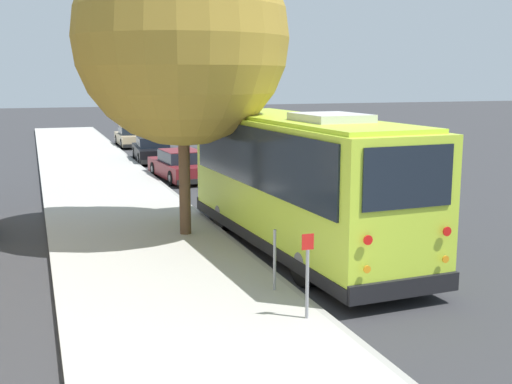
% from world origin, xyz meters
% --- Properties ---
extents(ground_plane, '(160.00, 160.00, 0.00)m').
position_xyz_m(ground_plane, '(0.00, 0.00, 0.00)').
color(ground_plane, '#333335').
extents(sidewalk_slab, '(80.00, 4.49, 0.15)m').
position_xyz_m(sidewalk_slab, '(0.00, 4.19, 0.07)').
color(sidewalk_slab, '#B2AFA8').
rests_on(sidewalk_slab, ground).
extents(curb_strip, '(80.00, 0.14, 0.15)m').
position_xyz_m(curb_strip, '(0.00, 1.87, 0.07)').
color(curb_strip, '#9D9A94').
rests_on(curb_strip, ground).
extents(shuttle_bus, '(9.51, 3.04, 3.54)m').
position_xyz_m(shuttle_bus, '(-1.10, 0.49, 1.90)').
color(shuttle_bus, '#BCDB38').
rests_on(shuttle_bus, ground).
extents(parked_sedan_maroon, '(4.70, 2.08, 1.28)m').
position_xyz_m(parked_sedan_maroon, '(11.00, 0.75, 0.59)').
color(parked_sedan_maroon, maroon).
rests_on(parked_sedan_maroon, ground).
extents(parked_sedan_black, '(4.67, 2.02, 1.28)m').
position_xyz_m(parked_sedan_black, '(17.39, 0.80, 0.59)').
color(parked_sedan_black, black).
rests_on(parked_sedan_black, ground).
extents(parked_sedan_tan, '(4.57, 1.73, 1.29)m').
position_xyz_m(parked_sedan_tan, '(25.05, 0.77, 0.60)').
color(parked_sedan_tan, tan).
rests_on(parked_sedan_tan, ground).
extents(street_tree, '(5.58, 5.58, 8.80)m').
position_xyz_m(street_tree, '(1.13, 2.88, 5.71)').
color(street_tree, brown).
rests_on(street_tree, sidewalk_slab).
extents(sign_post_near, '(0.06, 0.22, 1.52)m').
position_xyz_m(sign_post_near, '(-5.78, 2.27, 0.94)').
color(sign_post_near, gray).
rests_on(sign_post_near, sidewalk_slab).
extents(sign_post_far, '(0.06, 0.06, 1.24)m').
position_xyz_m(sign_post_far, '(-4.19, 2.27, 0.77)').
color(sign_post_far, gray).
rests_on(sign_post_far, sidewalk_slab).
extents(lane_stripe_mid, '(2.40, 0.14, 0.01)m').
position_xyz_m(lane_stripe_mid, '(-1.80, -2.83, 0.00)').
color(lane_stripe_mid, silver).
rests_on(lane_stripe_mid, ground).
extents(lane_stripe_ahead, '(2.40, 0.14, 0.01)m').
position_xyz_m(lane_stripe_ahead, '(4.20, -2.83, 0.00)').
color(lane_stripe_ahead, silver).
rests_on(lane_stripe_ahead, ground).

